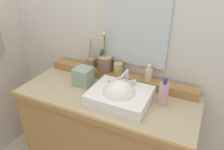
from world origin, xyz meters
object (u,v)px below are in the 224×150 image
at_px(reed_diffuser, 91,63).
at_px(sink_basin, 120,96).
at_px(lotion_bottle, 163,94).
at_px(soap_bar, 111,80).
at_px(tumbler_cup, 118,68).
at_px(soap_dispenser, 148,74).
at_px(tissue_box, 83,76).
at_px(potted_plant, 105,62).

bearing_deg(reed_diffuser, sink_basin, -35.74).
relative_size(sink_basin, lotion_bottle, 2.03).
xyz_separation_m(soap_bar, tumbler_cup, (-0.01, 0.16, 0.02)).
distance_m(soap_bar, soap_dispenser, 0.28).
height_order(soap_dispenser, tissue_box, soap_dispenser).
relative_size(sink_basin, soap_bar, 5.85).
bearing_deg(lotion_bottle, sink_basin, -162.08).
relative_size(sink_basin, tissue_box, 2.97).
bearing_deg(reed_diffuser, soap_bar, -32.74).
height_order(potted_plant, soap_dispenser, potted_plant).
height_order(sink_basin, tissue_box, sink_basin).
bearing_deg(lotion_bottle, soap_dispenser, 133.21).
bearing_deg(potted_plant, lotion_bottle, -18.60).
distance_m(soap_bar, lotion_bottle, 0.39).
relative_size(reed_diffuser, lotion_bottle, 1.26).
xyz_separation_m(soap_bar, reed_diffuser, (-0.27, 0.17, 0.02)).
relative_size(tumbler_cup, tissue_box, 0.66).
bearing_deg(tissue_box, lotion_bottle, -0.53).
relative_size(soap_dispenser, tumbler_cup, 1.44).
height_order(potted_plant, lotion_bottle, potted_plant).
bearing_deg(reed_diffuser, tumbler_cup, -3.42).
height_order(lotion_bottle, tissue_box, lotion_bottle).
relative_size(potted_plant, soap_dispenser, 2.50).
bearing_deg(lotion_bottle, reed_diffuser, 164.35).
distance_m(sink_basin, lotion_bottle, 0.30).
bearing_deg(tissue_box, potted_plant, 59.42).
xyz_separation_m(reed_diffuser, tissue_box, (0.03, -0.18, -0.04)).
relative_size(reed_diffuser, tissue_box, 1.84).
bearing_deg(soap_dispenser, reed_diffuser, 177.95).
height_order(soap_bar, reed_diffuser, reed_diffuser).
height_order(soap_bar, lotion_bottle, lotion_bottle).
height_order(potted_plant, reed_diffuser, potted_plant).
distance_m(sink_basin, tumbler_cup, 0.30).
height_order(soap_bar, potted_plant, potted_plant).
bearing_deg(soap_bar, lotion_bottle, -1.74).
height_order(sink_basin, potted_plant, potted_plant).
bearing_deg(soap_dispenser, sink_basin, -115.30).
bearing_deg(tumbler_cup, soap_bar, -84.61).
bearing_deg(tumbler_cup, sink_basin, -63.79).
bearing_deg(potted_plant, soap_dispenser, -1.65).
relative_size(soap_bar, soap_dispenser, 0.53).
bearing_deg(soap_bar, soap_dispenser, 33.49).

